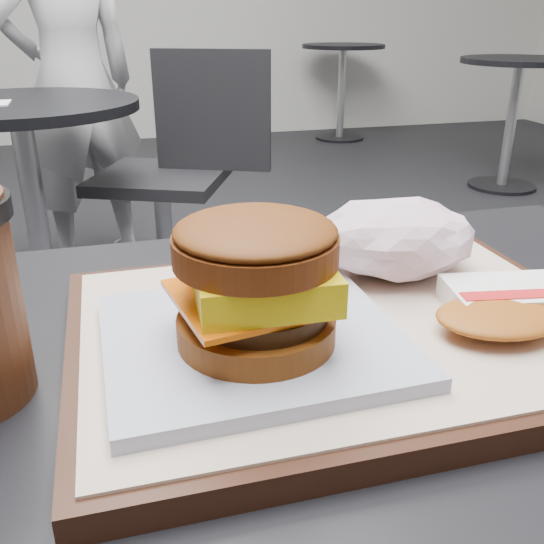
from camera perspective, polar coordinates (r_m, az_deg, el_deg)
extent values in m
cube|color=black|center=(0.41, 3.93, -12.80)|extent=(0.80, 0.60, 0.04)
cube|color=black|center=(0.44, 6.51, -5.66)|extent=(0.38, 0.28, 0.02)
cube|color=beige|center=(0.44, 6.57, -4.51)|extent=(0.36, 0.26, 0.00)
cube|color=silver|center=(0.40, -1.81, -6.32)|extent=(0.19, 0.17, 0.01)
cylinder|color=brown|center=(0.38, -1.48, -5.29)|extent=(0.10, 0.10, 0.02)
cylinder|color=black|center=(0.38, -1.21, -3.38)|extent=(0.09, 0.09, 0.01)
cube|color=#D65907|center=(0.37, -2.18, -2.36)|extent=(0.10, 0.10, 0.00)
cube|color=yellow|center=(0.37, -1.01, -0.70)|extent=(0.09, 0.09, 0.02)
cylinder|color=#6B2F0F|center=(0.36, -1.57, 2.20)|extent=(0.10, 0.10, 0.02)
ellipsoid|color=#6B330F|center=(0.36, -1.59, 3.93)|extent=(0.10, 0.10, 0.02)
cube|color=white|center=(0.48, 21.40, -2.23)|extent=(0.10, 0.07, 0.02)
cube|color=red|center=(0.46, 22.63, -1.93)|extent=(0.09, 0.03, 0.00)
ellipsoid|color=#B7631D|center=(0.44, 20.52, -3.99)|extent=(0.09, 0.07, 0.01)
cylinder|color=black|center=(2.21, -19.86, -4.59)|extent=(0.44, 0.44, 0.02)
cylinder|color=#A5A5AA|center=(2.07, -21.21, 4.26)|extent=(0.07, 0.07, 0.70)
cylinder|color=black|center=(1.99, -22.76, 14.20)|extent=(0.70, 0.70, 0.03)
cylinder|color=#A0A0A4|center=(2.23, -10.01, 2.69)|extent=(0.06, 0.06, 0.44)
cube|color=black|center=(2.15, -10.45, 8.67)|extent=(0.55, 0.55, 0.04)
cube|color=black|center=(2.14, -5.65, 14.83)|extent=(0.38, 0.19, 0.40)
imported|color=silver|center=(2.57, -18.24, 16.61)|extent=(0.64, 0.54, 1.48)
cylinder|color=black|center=(4.00, 20.77, 7.62)|extent=(0.40, 0.40, 0.02)
cylinder|color=#A5A5AA|center=(3.93, 21.53, 12.67)|extent=(0.06, 0.06, 0.70)
cylinder|color=black|center=(3.89, 22.35, 17.93)|extent=(0.66, 0.66, 0.03)
cylinder|color=black|center=(5.27, 6.36, 12.47)|extent=(0.40, 0.40, 0.02)
cylinder|color=#A5A5AA|center=(5.22, 6.54, 16.36)|extent=(0.06, 0.06, 0.70)
cylinder|color=black|center=(5.19, 6.73, 20.36)|extent=(0.66, 0.66, 0.03)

